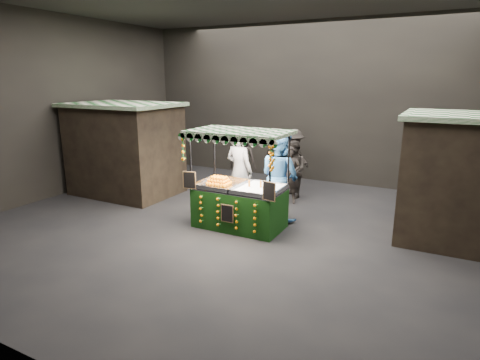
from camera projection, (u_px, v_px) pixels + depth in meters
The scene contains 13 objects.
ground at pixel (247, 229), 8.95m from camera, with size 12.00×12.00×0.00m, color black.
market_hall at pixel (247, 72), 8.11m from camera, with size 12.10×10.10×5.05m.
neighbour_stall_left at pixel (125, 149), 11.47m from camera, with size 3.00×2.20×2.60m.
neighbour_stall_right at pixel (479, 180), 7.93m from camera, with size 3.00×2.20×2.60m.
juice_stall at pixel (239, 198), 8.90m from camera, with size 2.26×1.33×2.19m.
vendor_grey at pixel (239, 171), 9.96m from camera, with size 0.82×0.62×2.06m.
vendor_blue at pixel (280, 176), 9.37m from camera, with size 1.25×1.14×2.08m.
shopper_0 at pixel (290, 175), 10.67m from camera, with size 0.65×0.54×1.53m.
shopper_1 at pixel (293, 169), 11.14m from camera, with size 0.99×0.96×1.61m.
shopper_2 at pixel (274, 162), 12.16m from camera, with size 0.97×0.91×1.61m.
shopper_3 at pixel (293, 159), 12.13m from camera, with size 1.15×1.34×1.79m.
shopper_4 at pixel (242, 159), 12.27m from camera, with size 0.93×0.70×1.71m.
shopper_5 at pixel (477, 175), 10.01m from camera, with size 1.41×1.72×1.84m.
Camera 1 is at (3.77, -7.51, 3.28)m, focal length 30.00 mm.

